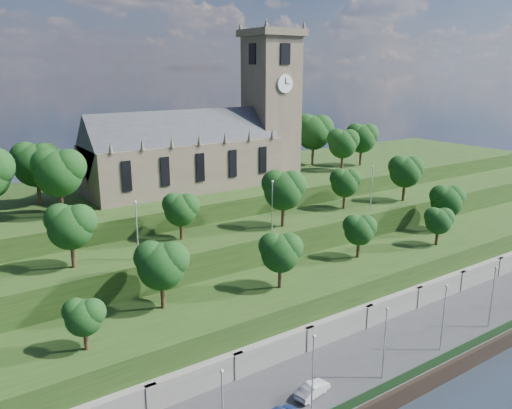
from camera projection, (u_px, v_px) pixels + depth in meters
ground at (411, 399)px, 53.95m from camera, size 320.00×320.00×0.00m
promenade at (370, 365)px, 58.49m from camera, size 160.00×12.00×2.00m
quay_wall at (412, 390)px, 53.62m from camera, size 160.00×0.50×2.20m
fence at (408, 375)px, 53.74m from camera, size 160.00×0.10×1.20m
retaining_wall at (336, 332)px, 62.88m from camera, size 160.00×2.10×5.00m
embankment_lower at (306, 303)px, 67.31m from camera, size 160.00×12.00×8.00m
embankment_upper at (260, 263)px, 75.59m from camera, size 160.00×10.00×12.00m
hilltop at (196, 220)px, 92.01m from camera, size 160.00×32.00×15.00m
church at (208, 141)px, 85.26m from camera, size 38.60×12.35×27.60m
trees_lower at (324, 235)px, 67.19m from camera, size 66.20×8.73×8.08m
trees_upper at (281, 190)px, 73.33m from camera, size 62.28×8.03×8.49m
trees_hilltop at (203, 149)px, 83.63m from camera, size 76.68×16.72×10.65m
lamp_posts_promenade at (385, 338)px, 53.07m from camera, size 60.36×0.36×8.45m
lamp_posts_upper at (272, 202)px, 70.47m from camera, size 40.36×0.36×7.47m
car_middle at (313, 390)px, 51.19m from camera, size 4.49×2.36×1.41m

